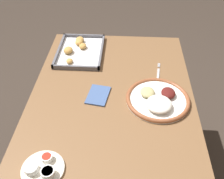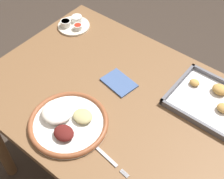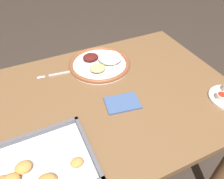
# 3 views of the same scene
# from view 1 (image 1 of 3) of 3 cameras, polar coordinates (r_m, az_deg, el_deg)

# --- Properties ---
(ground_plane) EXTENTS (8.00, 8.00, 0.00)m
(ground_plane) POSITION_cam_1_polar(r_m,az_deg,el_deg) (1.86, 0.03, -17.64)
(ground_plane) COLOR #382D26
(dining_table) EXTENTS (1.09, 0.79, 0.74)m
(dining_table) POSITION_cam_1_polar(r_m,az_deg,el_deg) (1.37, 0.04, -4.25)
(dining_table) COLOR brown
(dining_table) RESTS_ON ground_plane
(dinner_plate) EXTENTS (0.30, 0.30, 0.05)m
(dinner_plate) POSITION_cam_1_polar(r_m,az_deg,el_deg) (1.25, 9.99, -2.13)
(dinner_plate) COLOR white
(dinner_plate) RESTS_ON dining_table
(fork) EXTENTS (0.22, 0.04, 0.00)m
(fork) POSITION_cam_1_polar(r_m,az_deg,el_deg) (1.40, 9.96, 2.78)
(fork) COLOR #B2B2B7
(fork) RESTS_ON dining_table
(saucer_plate) EXTENTS (0.16, 0.16, 0.04)m
(saucer_plate) POSITION_cam_1_polar(r_m,az_deg,el_deg) (1.03, -14.95, -16.28)
(saucer_plate) COLOR beige
(saucer_plate) RESTS_ON dining_table
(baking_tray) EXTENTS (0.35, 0.26, 0.04)m
(baking_tray) POSITION_cam_1_polar(r_m,az_deg,el_deg) (1.58, -7.18, 8.51)
(baking_tray) COLOR #595960
(baking_tray) RESTS_ON dining_table
(napkin) EXTENTS (0.15, 0.12, 0.01)m
(napkin) POSITION_cam_1_polar(r_m,az_deg,el_deg) (1.27, -3.04, -1.23)
(napkin) COLOR #3F598C
(napkin) RESTS_ON dining_table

